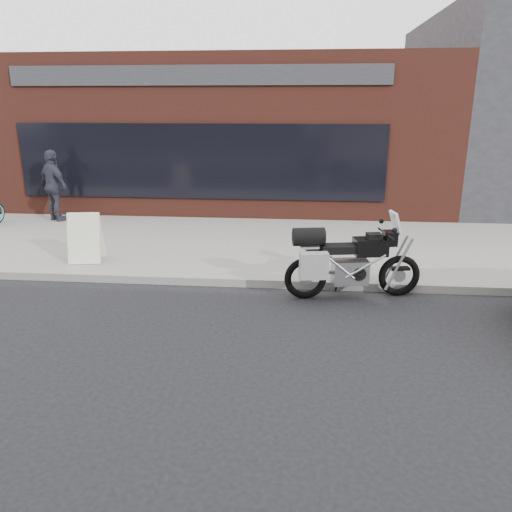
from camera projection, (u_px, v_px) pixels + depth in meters
ground at (218, 422)px, 5.24m from camera, size 120.00×120.00×0.00m
near_sidewalk at (267, 241)px, 11.88m from camera, size 44.00×6.00×0.15m
storefront at (226, 131)px, 18.07m from camera, size 14.00×10.07×4.50m
motorcycle at (345, 262)px, 8.42m from camera, size 2.35×1.02×1.50m
sandwich_sign at (85, 237)px, 9.99m from camera, size 0.71×0.67×0.99m
cafe_patron_right at (54, 186)px, 13.31m from camera, size 1.19×0.99×1.90m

